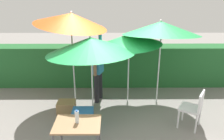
{
  "coord_description": "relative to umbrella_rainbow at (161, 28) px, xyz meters",
  "views": [
    {
      "loc": [
        -0.03,
        -4.8,
        2.89
      ],
      "look_at": [
        0.0,
        0.3,
        1.1
      ],
      "focal_mm": 35.44,
      "sensor_mm": 36.0,
      "label": 1
    }
  ],
  "objects": [
    {
      "name": "hedge_row",
      "position": [
        -1.23,
        1.31,
        -1.4
      ],
      "size": [
        8.0,
        0.7,
        1.29
      ],
      "primitive_type": "cube",
      "color": "#23602D",
      "rests_on": "ground_plane"
    },
    {
      "name": "folding_table",
      "position": [
        -1.83,
        -2.27,
        -1.37
      ],
      "size": [
        0.8,
        0.6,
        0.77
      ],
      "color": "#4C4C51",
      "rests_on": "ground_plane"
    },
    {
      "name": "person_vendor",
      "position": [
        -1.61,
        0.14,
        -1.11
      ],
      "size": [
        0.31,
        0.55,
        1.88
      ],
      "color": "black",
      "rests_on": "ground_plane"
    },
    {
      "name": "bottle_water",
      "position": [
        -1.84,
        -2.24,
        -1.16
      ],
      "size": [
        0.07,
        0.07,
        0.24
      ],
      "color": "silver",
      "rests_on": "folding_table"
    },
    {
      "name": "umbrella_navy",
      "position": [
        -2.26,
        0.16,
        0.2
      ],
      "size": [
        1.91,
        1.89,
        2.59
      ],
      "color": "silver",
      "rests_on": "ground_plane"
    },
    {
      "name": "umbrella_yellow",
      "position": [
        -1.72,
        -0.53,
        -0.31
      ],
      "size": [
        2.11,
        2.1,
        1.99
      ],
      "color": "silver",
      "rests_on": "ground_plane"
    },
    {
      "name": "crate_cardboard",
      "position": [
        -2.38,
        -0.6,
        -1.89
      ],
      "size": [
        0.44,
        0.36,
        0.32
      ],
      "primitive_type": "cube",
      "color": "#9E7A4C",
      "rests_on": "ground_plane"
    },
    {
      "name": "cooler_box",
      "position": [
        -1.89,
        -1.22,
        -1.84
      ],
      "size": [
        0.47,
        0.41,
        0.42
      ],
      "primitive_type": "cube",
      "color": "#2D6BB7",
      "rests_on": "ground_plane"
    },
    {
      "name": "ground_plane",
      "position": [
        -1.23,
        -0.74,
        -2.05
      ],
      "size": [
        24.0,
        24.0,
        0.0
      ],
      "primitive_type": "plane",
      "color": "gray"
    },
    {
      "name": "umbrella_rainbow",
      "position": [
        0.0,
        0.0,
        0.0
      ],
      "size": [
        1.96,
        1.98,
        2.33
      ],
      "color": "silver",
      "rests_on": "ground_plane"
    },
    {
      "name": "chair_plastic",
      "position": [
        0.57,
        -1.25,
        -1.54
      ],
      "size": [
        0.61,
        0.61,
        0.89
      ],
      "color": "silver",
      "rests_on": "ground_plane"
    },
    {
      "name": "umbrella_orange",
      "position": [
        -0.78,
        0.01,
        -0.28
      ],
      "size": [
        1.68,
        1.67,
        1.99
      ],
      "color": "silver",
      "rests_on": "ground_plane"
    }
  ]
}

